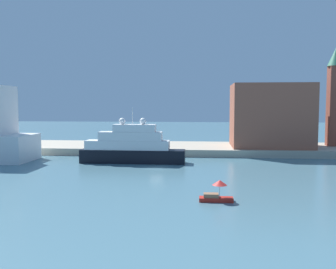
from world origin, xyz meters
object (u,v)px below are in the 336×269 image
object	(u,v)px
small_motorboat	(216,193)
bell_tower	(335,92)
harbor_building	(270,116)
large_yacht	(131,147)
person_figure	(135,143)
mooring_bollard	(164,148)
parked_car	(113,143)

from	to	relation	value
small_motorboat	bell_tower	distance (m)	62.83
harbor_building	large_yacht	bearing A→B (deg)	-149.79
large_yacht	person_figure	size ratio (longest dim) A/B	13.15
bell_tower	mooring_bollard	world-z (taller)	bell_tower
large_yacht	person_figure	distance (m)	16.17
person_figure	mooring_bollard	bearing A→B (deg)	-34.59
bell_tower	mooring_bollard	size ratio (longest dim) A/B	41.11
person_figure	mooring_bollard	world-z (taller)	person_figure
small_motorboat	large_yacht	bearing A→B (deg)	118.85
harbor_building	mooring_bollard	distance (m)	28.27
bell_tower	parked_car	distance (m)	58.26
large_yacht	harbor_building	world-z (taller)	harbor_building
small_motorboat	mooring_bollard	world-z (taller)	small_motorboat
large_yacht	bell_tower	bearing A→B (deg)	24.22
harbor_building	mooring_bollard	world-z (taller)	harbor_building
large_yacht	bell_tower	world-z (taller)	bell_tower
bell_tower	person_figure	world-z (taller)	bell_tower
small_motorboat	mooring_bollard	distance (m)	42.38
large_yacht	person_figure	world-z (taller)	large_yacht
small_motorboat	bell_tower	size ratio (longest dim) A/B	0.17
parked_car	harbor_building	bearing A→B (deg)	1.47
small_motorboat	person_figure	world-z (taller)	person_figure
bell_tower	person_figure	distance (m)	52.59
small_motorboat	harbor_building	world-z (taller)	harbor_building
bell_tower	parked_car	bearing A→B (deg)	-175.70
harbor_building	bell_tower	distance (m)	17.90
harbor_building	person_figure	distance (m)	34.87
large_yacht	parked_car	size ratio (longest dim) A/B	5.09
large_yacht	small_motorboat	distance (m)	34.88
harbor_building	parked_car	distance (m)	40.67
large_yacht	mooring_bollard	distance (m)	12.07
parked_car	mooring_bollard	world-z (taller)	parked_car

